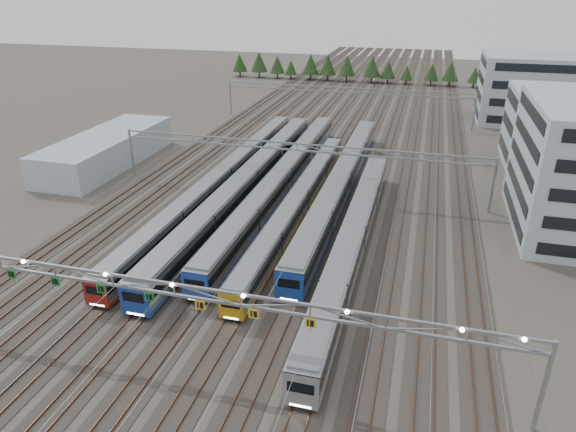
% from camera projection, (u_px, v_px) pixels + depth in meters
% --- Properties ---
extents(ground, '(400.00, 400.00, 0.00)m').
position_uv_depth(ground, '(182.00, 361.00, 44.11)').
color(ground, '#47423A').
rests_on(ground, ground).
extents(track_bed, '(54.00, 260.00, 5.42)m').
position_uv_depth(track_bed, '(355.00, 102.00, 131.14)').
color(track_bed, '#2D2823').
rests_on(track_bed, ground).
extents(train_a, '(2.70, 67.51, 3.51)m').
position_uv_depth(train_a, '(224.00, 178.00, 79.47)').
color(train_a, black).
rests_on(train_a, ground).
extents(train_b, '(3.07, 65.65, 4.00)m').
position_uv_depth(train_b, '(248.00, 182.00, 77.08)').
color(train_b, black).
rests_on(train_b, ground).
extents(train_c, '(2.91, 64.70, 3.80)m').
position_uv_depth(train_c, '(283.00, 178.00, 78.99)').
color(train_c, black).
rests_on(train_c, ground).
extents(train_d, '(2.54, 53.38, 3.30)m').
position_uv_depth(train_d, '(299.00, 201.00, 71.39)').
color(train_d, black).
rests_on(train_d, ground).
extents(train_e, '(3.02, 60.66, 3.94)m').
position_uv_depth(train_e, '(341.00, 182.00, 77.15)').
color(train_e, black).
rests_on(train_e, ground).
extents(train_f, '(2.84, 51.80, 3.69)m').
position_uv_depth(train_f, '(353.00, 238.00, 60.54)').
color(train_f, black).
rests_on(train_f, ground).
extents(gantry_near, '(56.36, 0.61, 8.08)m').
position_uv_depth(gantry_near, '(173.00, 292.00, 41.05)').
color(gantry_near, gray).
rests_on(gantry_near, ground).
extents(gantry_mid, '(56.36, 0.36, 8.00)m').
position_uv_depth(gantry_mid, '(297.00, 153.00, 76.50)').
color(gantry_mid, gray).
rests_on(gantry_mid, ground).
extents(gantry_far, '(56.36, 0.36, 8.00)m').
position_uv_depth(gantry_far, '(346.00, 94.00, 115.95)').
color(gantry_far, gray).
rests_on(gantry_far, ground).
extents(depot_bldg_mid, '(14.00, 16.00, 13.11)m').
position_uv_depth(depot_bldg_mid, '(551.00, 128.00, 88.90)').
color(depot_bldg_mid, '#9DB5BC').
rests_on(depot_bldg_mid, ground).
extents(depot_bldg_north, '(22.00, 18.00, 14.89)m').
position_uv_depth(depot_bldg_north, '(531.00, 89.00, 116.28)').
color(depot_bldg_north, '#9DB5BC').
rests_on(depot_bldg_north, ground).
extents(west_shed, '(10.00, 30.00, 5.22)m').
position_uv_depth(west_shed, '(107.00, 149.00, 90.67)').
color(west_shed, '#9DB5BC').
rests_on(west_shed, ground).
extents(treeline, '(93.80, 5.60, 7.02)m').
position_uv_depth(treeline, '(369.00, 69.00, 162.63)').
color(treeline, '#332114').
rests_on(treeline, ground).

